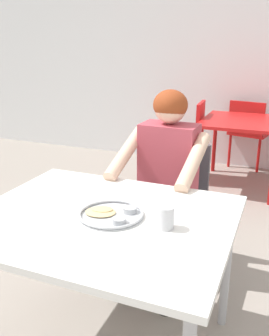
% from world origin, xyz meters
% --- Properties ---
extents(back_wall, '(12.00, 0.12, 3.40)m').
position_xyz_m(back_wall, '(0.00, 3.35, 1.70)').
color(back_wall, white).
rests_on(back_wall, ground).
extents(table_foreground, '(1.13, 0.93, 0.73)m').
position_xyz_m(table_foreground, '(0.01, 0.02, 0.67)').
color(table_foreground, white).
rests_on(table_foreground, ground).
extents(thali_tray, '(0.29, 0.29, 0.03)m').
position_xyz_m(thali_tray, '(0.05, 0.03, 0.75)').
color(thali_tray, '#B7BABF').
rests_on(thali_tray, table_foreground).
extents(drinking_cup, '(0.07, 0.07, 0.10)m').
position_xyz_m(drinking_cup, '(0.30, 0.02, 0.79)').
color(drinking_cup, silver).
rests_on(drinking_cup, table_foreground).
extents(chair_foreground, '(0.44, 0.45, 0.83)m').
position_xyz_m(chair_foreground, '(0.07, 0.94, 0.48)').
color(chair_foreground, '#3F3F44').
rests_on(chair_foreground, ground).
extents(diner_foreground, '(0.50, 0.56, 1.20)m').
position_xyz_m(diner_foreground, '(0.07, 0.72, 0.71)').
color(diner_foreground, '#2A2A2A').
rests_on(diner_foreground, ground).
extents(table_background_red, '(0.81, 0.90, 0.71)m').
position_xyz_m(table_background_red, '(0.31, 2.58, 0.63)').
color(table_background_red, red).
rests_on(table_background_red, ground).
extents(chair_red_left, '(0.47, 0.44, 0.86)m').
position_xyz_m(chair_red_left, '(-0.26, 2.61, 0.50)').
color(chair_red_left, red).
rests_on(chair_red_left, ground).
extents(chair_red_far, '(0.51, 0.49, 0.82)m').
position_xyz_m(chair_red_far, '(0.31, 3.25, 0.48)').
color(chair_red_far, red).
rests_on(chair_red_far, ground).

